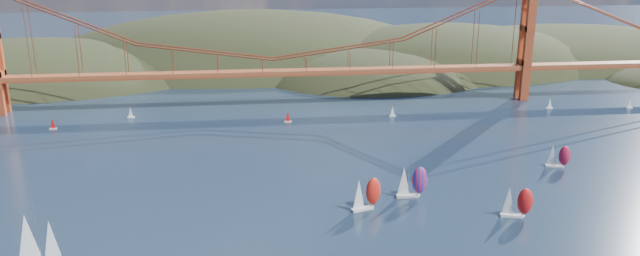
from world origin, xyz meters
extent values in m
ellipsoid|color=black|center=(-140.00, 260.00, -11.20)|extent=(240.00, 140.00, 64.00)
ellipsoid|color=black|center=(-10.00, 300.00, -16.80)|extent=(300.00, 180.00, 96.00)
ellipsoid|color=black|center=(110.00, 270.00, -13.30)|extent=(220.00, 140.00, 76.00)
ellipsoid|color=black|center=(60.00, 240.00, -8.40)|extent=(140.00, 110.00, 48.00)
ellipsoid|color=black|center=(200.00, 290.00, -10.50)|extent=(260.00, 160.00, 60.00)
cube|color=#9A4925|center=(0.00, 180.00, 16.00)|extent=(440.00, 7.00, 1.60)
cube|color=brown|center=(0.00, 180.00, 14.80)|extent=(440.00, 7.00, 0.80)
cube|color=brown|center=(120.00, 180.00, 27.50)|extent=(4.00, 8.50, 55.00)
cylinder|color=#99999E|center=(-61.05, 36.11, 8.55)|extent=(0.15, 0.15, 14.66)
cone|color=white|center=(-63.12, 35.04, 7.82)|extent=(7.66, 7.66, 12.90)
cone|color=white|center=(-58.79, 37.28, 6.35)|extent=(5.47, 5.47, 10.26)
cube|color=silver|center=(19.62, 59.72, 0.39)|extent=(6.71, 3.80, 0.78)
cylinder|color=#99999E|center=(19.93, 59.82, 5.63)|extent=(0.10, 0.10, 9.70)
cone|color=white|center=(18.52, 59.34, 5.14)|extent=(4.60, 4.60, 8.54)
ellipsoid|color=red|center=(22.99, 60.87, 5.14)|extent=(5.20, 4.16, 8.15)
cube|color=white|center=(60.20, 50.53, 0.36)|extent=(6.27, 3.05, 0.73)
cylinder|color=#99999E|center=(60.49, 50.46, 5.26)|extent=(0.09, 0.09, 9.06)
cone|color=white|center=(59.14, 50.79, 4.80)|extent=(4.08, 4.08, 7.98)
ellipsoid|color=red|center=(63.43, 49.76, 4.80)|extent=(4.73, 3.57, 7.61)
cube|color=white|center=(90.85, 87.02, 0.32)|extent=(5.60, 3.28, 0.65)
cylinder|color=#99999E|center=(91.10, 86.92, 4.71)|extent=(0.08, 0.08, 8.12)
cone|color=white|center=(89.93, 87.35, 4.30)|extent=(3.89, 3.89, 7.14)
ellipsoid|color=#B41838|center=(93.64, 85.99, 4.30)|extent=(4.38, 3.54, 6.82)
cube|color=silver|center=(34.75, 67.53, 0.40)|extent=(6.65, 1.99, 0.79)
cylinder|color=#99999E|center=(35.08, 67.53, 5.75)|extent=(0.10, 0.10, 9.92)
cone|color=white|center=(33.56, 67.56, 5.26)|extent=(3.78, 3.78, 8.73)
ellipsoid|color=red|center=(38.39, 67.46, 5.26)|extent=(4.69, 3.00, 8.33)
cube|color=silver|center=(-91.33, 152.58, 0.25)|extent=(3.00, 1.00, 0.50)
cone|color=red|center=(-91.33, 152.58, 2.60)|extent=(2.00, 2.00, 4.20)
cube|color=silver|center=(-62.75, 166.41, 0.25)|extent=(3.00, 1.00, 0.50)
cone|color=white|center=(-62.75, 166.41, 2.60)|extent=(2.00, 2.00, 4.20)
cube|color=silver|center=(125.08, 160.26, 0.25)|extent=(3.00, 1.00, 0.50)
cone|color=white|center=(125.08, 160.26, 2.60)|extent=(2.00, 2.00, 4.20)
cube|color=silver|center=(161.81, 156.62, 0.25)|extent=(3.00, 1.00, 0.50)
cone|color=white|center=(161.81, 156.62, 2.60)|extent=(2.00, 2.00, 4.20)
cube|color=silver|center=(50.52, 155.41, 0.25)|extent=(3.00, 1.00, 0.50)
cone|color=white|center=(50.52, 155.41, 2.60)|extent=(2.00, 2.00, 4.20)
cube|color=silver|center=(4.47, 151.82, 0.25)|extent=(3.00, 1.00, 0.50)
cone|color=red|center=(4.47, 151.82, 2.60)|extent=(2.00, 2.00, 4.20)
camera|label=1|loc=(-11.29, -101.45, 74.00)|focal=35.00mm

